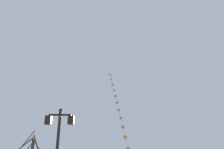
% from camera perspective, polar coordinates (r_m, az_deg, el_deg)
% --- Properties ---
extents(twin_lantern_lamp_post, '(1.35, 0.28, 4.49)m').
position_cam_1_polar(twin_lantern_lamp_post, '(10.96, -13.52, -15.35)').
color(twin_lantern_lamp_post, black).
rests_on(twin_lantern_lamp_post, ground_plane).
extents(kite_train, '(2.50, 12.75, 15.31)m').
position_cam_1_polar(kite_train, '(26.98, 1.72, -9.03)').
color(kite_train, brown).
rests_on(kite_train, ground_plane).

